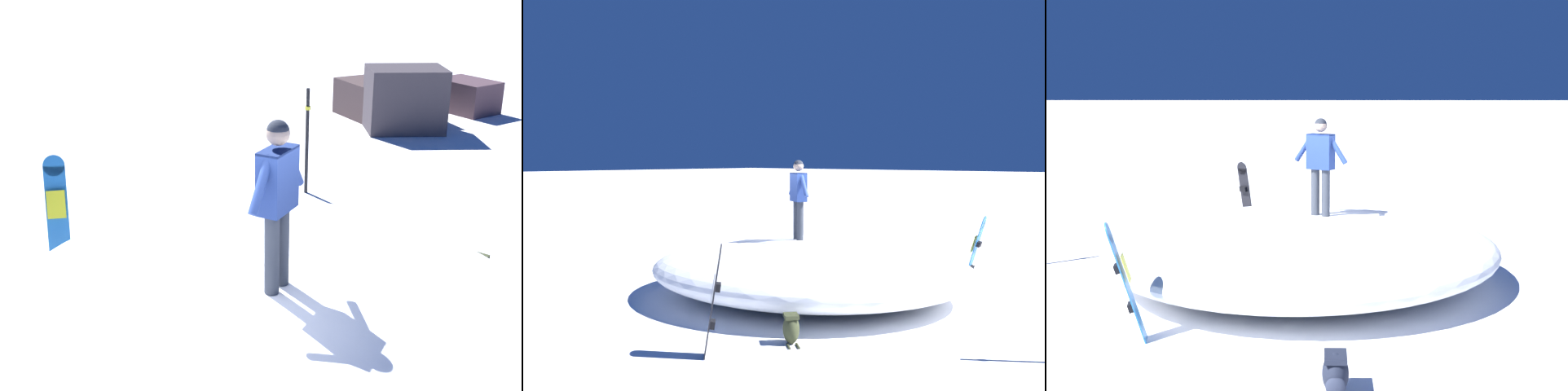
% 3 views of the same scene
% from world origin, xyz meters
% --- Properties ---
extents(ground, '(240.00, 240.00, 0.00)m').
position_xyz_m(ground, '(0.00, 0.00, 0.00)').
color(ground, white).
extents(snow_mound, '(7.30, 7.78, 1.14)m').
position_xyz_m(snow_mound, '(0.48, 0.50, 0.57)').
color(snow_mound, white).
rests_on(snow_mound, ground).
extents(snowboarder_standing, '(0.56, 0.91, 1.64)m').
position_xyz_m(snowboarder_standing, '(0.53, 0.24, 2.11)').
color(snowboarder_standing, '#333842').
rests_on(snowboarder_standing, snow_mound).
extents(snowboard_primary_upright, '(0.36, 0.51, 1.61)m').
position_xyz_m(snowboard_primary_upright, '(-2.26, 2.80, 0.83)').
color(snowboard_primary_upright, '#2672BF').
rests_on(snowboard_primary_upright, ground).
extents(snowboard_secondary_upright, '(0.40, 0.40, 1.62)m').
position_xyz_m(snowboard_secondary_upright, '(4.35, 1.90, 0.84)').
color(snowboard_secondary_upright, black).
rests_on(snowboard_secondary_upright, ground).
extents(backpack_near, '(0.45, 0.49, 0.46)m').
position_xyz_m(backpack_near, '(3.16, 2.31, 0.24)').
color(backpack_near, '#383D23').
rests_on(backpack_near, ground).
extents(backpack_far, '(0.62, 0.30, 0.46)m').
position_xyz_m(backpack_far, '(-3.75, 0.11, 0.24)').
color(backpack_far, '#1E2333').
rests_on(backpack_far, ground).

